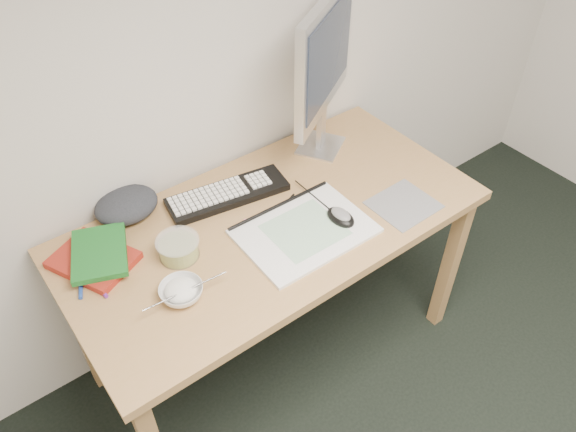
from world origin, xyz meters
The scene contains 18 objects.
desk centered at (-0.20, 1.43, 0.67)m, with size 1.40×0.70×0.75m.
mousepad centered at (0.20, 1.22, 0.75)m, with size 0.21×0.19×0.00m, color slate.
sketchpad centered at (-0.15, 1.32, 0.76)m, with size 0.42×0.30×0.01m, color white.
keyboard centered at (-0.26, 1.61, 0.76)m, with size 0.42×0.13×0.02m, color black.
monitor centered at (0.19, 1.65, 1.11)m, with size 0.44×0.29×0.58m.
mouse centered at (-0.03, 1.29, 0.78)m, with size 0.07×0.11×0.04m, color black.
rice_bowl centered at (-0.60, 1.32, 0.77)m, with size 0.13×0.13×0.04m, color silver.
chopsticks centered at (-0.60, 1.30, 0.79)m, with size 0.02×0.02×0.25m, color silver.
fruit_tub centered at (-0.53, 1.47, 0.78)m, with size 0.13×0.13×0.07m, color #E8E251.
book_red centered at (-0.75, 1.60, 0.76)m, with size 0.18×0.24×0.02m, color maroon.
book_green centered at (-0.73, 1.60, 0.78)m, with size 0.16×0.22×0.02m, color #186221.
cloth_lump centered at (-0.57, 1.75, 0.79)m, with size 0.18×0.15×0.07m, color #292B31.
pencil_pink centered at (-0.21, 1.44, 0.75)m, with size 0.01×0.01×0.17m, color pink.
pencil_tan centered at (-0.23, 1.42, 0.75)m, with size 0.01×0.01×0.16m, color tan.
pencil_black centered at (-0.16, 1.45, 0.75)m, with size 0.01×0.01×0.18m, color black.
marker_blue centered at (-0.82, 1.55, 0.76)m, with size 0.01×0.01×0.13m, color #1C3F9C.
marker_orange centered at (-0.75, 1.57, 0.76)m, with size 0.01×0.01×0.13m, color orange.
marker_purple centered at (-0.78, 1.51, 0.76)m, with size 0.01×0.01×0.13m, color #6B2999.
Camera 1 is at (-0.98, 0.31, 2.03)m, focal length 35.00 mm.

